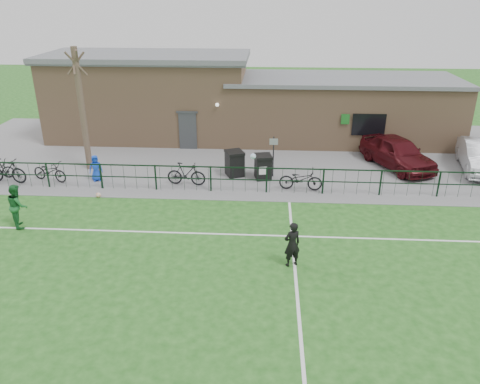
# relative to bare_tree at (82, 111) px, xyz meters

# --- Properties ---
(ground) EXTENTS (90.00, 90.00, 0.00)m
(ground) POSITION_rel_bare_tree_xyz_m (8.00, -10.50, -3.00)
(ground) COLOR #1D5318
(ground) RESTS_ON ground
(paving_strip) EXTENTS (34.00, 13.00, 0.02)m
(paving_strip) POSITION_rel_bare_tree_xyz_m (8.00, 3.00, -2.99)
(paving_strip) COLOR slate
(paving_strip) RESTS_ON ground
(pitch_line_touch) EXTENTS (28.00, 0.10, 0.01)m
(pitch_line_touch) POSITION_rel_bare_tree_xyz_m (8.00, -2.70, -3.00)
(pitch_line_touch) COLOR white
(pitch_line_touch) RESTS_ON ground
(pitch_line_mid) EXTENTS (28.00, 0.10, 0.01)m
(pitch_line_mid) POSITION_rel_bare_tree_xyz_m (8.00, -6.50, -3.00)
(pitch_line_mid) COLOR white
(pitch_line_mid) RESTS_ON ground
(pitch_line_perp) EXTENTS (0.10, 16.00, 0.01)m
(pitch_line_perp) POSITION_rel_bare_tree_xyz_m (10.00, -10.50, -3.00)
(pitch_line_perp) COLOR white
(pitch_line_perp) RESTS_ON ground
(perimeter_fence) EXTENTS (28.00, 0.10, 1.20)m
(perimeter_fence) POSITION_rel_bare_tree_xyz_m (8.00, -2.50, -2.40)
(perimeter_fence) COLOR black
(perimeter_fence) RESTS_ON ground
(bare_tree) EXTENTS (0.30, 0.30, 6.00)m
(bare_tree) POSITION_rel_bare_tree_xyz_m (0.00, 0.00, 0.00)
(bare_tree) COLOR #4B3A2E
(bare_tree) RESTS_ON ground
(wheelie_bin_left) EXTENTS (1.03, 1.08, 1.15)m
(wheelie_bin_left) POSITION_rel_bare_tree_xyz_m (7.43, -0.49, -2.41)
(wheelie_bin_left) COLOR black
(wheelie_bin_left) RESTS_ON paving_strip
(wheelie_bin_right) EXTENTS (0.87, 0.95, 1.09)m
(wheelie_bin_right) POSITION_rel_bare_tree_xyz_m (8.82, -0.82, -2.43)
(wheelie_bin_right) COLOR black
(wheelie_bin_right) RESTS_ON paving_strip
(sign_post) EXTENTS (0.08, 0.08, 2.00)m
(sign_post) POSITION_rel_bare_tree_xyz_m (9.29, -0.52, -1.98)
(sign_post) COLOR black
(sign_post) RESTS_ON paving_strip
(car_maroon) EXTENTS (3.55, 4.99, 1.58)m
(car_maroon) POSITION_rel_bare_tree_xyz_m (15.58, 1.16, -2.19)
(car_maroon) COLOR #420B10
(car_maroon) RESTS_ON paving_strip
(car_silver) EXTENTS (2.42, 4.74, 1.49)m
(car_silver) POSITION_rel_bare_tree_xyz_m (19.58, 0.93, -2.24)
(car_silver) COLOR #ACAEB4
(car_silver) RESTS_ON paving_strip
(bicycle_b) EXTENTS (2.05, 0.83, 1.19)m
(bicycle_b) POSITION_rel_bare_tree_xyz_m (-3.16, -2.08, -2.38)
(bicycle_b) COLOR black
(bicycle_b) RESTS_ON paving_strip
(bicycle_c) EXTENTS (1.95, 1.15, 0.97)m
(bicycle_c) POSITION_rel_bare_tree_xyz_m (-1.25, -1.76, -2.50)
(bicycle_c) COLOR black
(bicycle_c) RESTS_ON paving_strip
(bicycle_d) EXTENTS (1.85, 0.66, 1.09)m
(bicycle_d) POSITION_rel_bare_tree_xyz_m (5.28, -1.86, -2.44)
(bicycle_d) COLOR black
(bicycle_d) RESTS_ON paving_strip
(bicycle_e) EXTENTS (1.97, 0.81, 1.01)m
(bicycle_e) POSITION_rel_bare_tree_xyz_m (10.54, -2.11, -2.47)
(bicycle_e) COLOR black
(bicycle_e) RESTS_ON paving_strip
(spectator_child) EXTENTS (0.72, 0.59, 1.25)m
(spectator_child) POSITION_rel_bare_tree_xyz_m (0.93, -1.58, -2.35)
(spectator_child) COLOR blue
(spectator_child) RESTS_ON paving_strip
(goalkeeper_kick) EXTENTS (1.87, 3.89, 2.68)m
(goalkeeper_kick) POSITION_rel_bare_tree_xyz_m (9.84, -8.38, -2.16)
(goalkeeper_kick) COLOR black
(goalkeeper_kick) RESTS_ON ground
(outfield_player) EXTENTS (0.99, 1.05, 1.71)m
(outfield_player) POSITION_rel_bare_tree_xyz_m (-0.42, -6.29, -2.15)
(outfield_player) COLOR #1C632B
(outfield_player) RESTS_ON ground
(ball_ground) EXTENTS (0.22, 0.22, 0.22)m
(ball_ground) POSITION_rel_bare_tree_xyz_m (1.64, -3.48, -2.89)
(ball_ground) COLOR white
(ball_ground) RESTS_ON ground
(clubhouse) EXTENTS (24.25, 5.40, 4.96)m
(clubhouse) POSITION_rel_bare_tree_xyz_m (7.12, 6.00, -0.78)
(clubhouse) COLOR #A57E5C
(clubhouse) RESTS_ON ground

